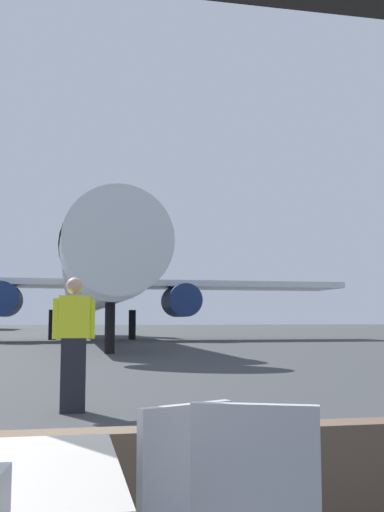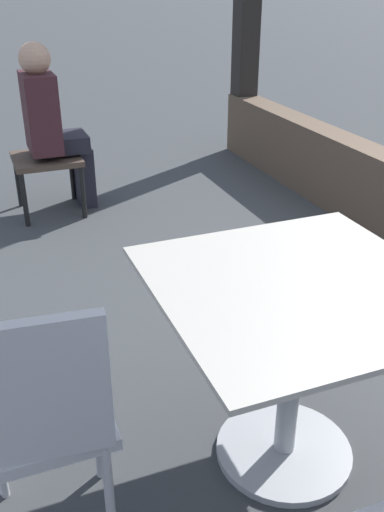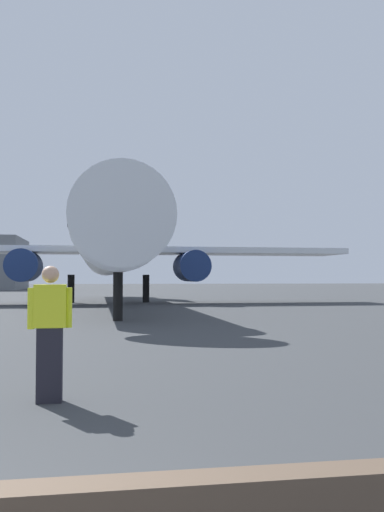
% 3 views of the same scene
% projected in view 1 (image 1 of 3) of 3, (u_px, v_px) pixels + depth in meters
% --- Properties ---
extents(ground_plane, '(220.00, 220.00, 0.00)m').
position_uv_depth(ground_plane, '(60.00, 337.00, 42.16)').
color(ground_plane, '#383A3D').
extents(cafe_chair_window_left, '(0.51, 0.51, 0.88)m').
position_uv_depth(cafe_chair_window_left, '(204.00, 508.00, 2.09)').
color(cafe_chair_window_left, '#B2B2B7').
rests_on(cafe_chair_window_left, ground).
extents(airplane, '(30.14, 32.82, 10.43)m').
position_uv_depth(airplane, '(96.00, 277.00, 34.03)').
color(airplane, silver).
rests_on(airplane, ground).
extents(ground_crew_worker, '(0.55, 0.23, 1.74)m').
position_uv_depth(ground_crew_worker, '(74.00, 342.00, 7.81)').
color(ground_crew_worker, black).
rests_on(ground_crew_worker, ground).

